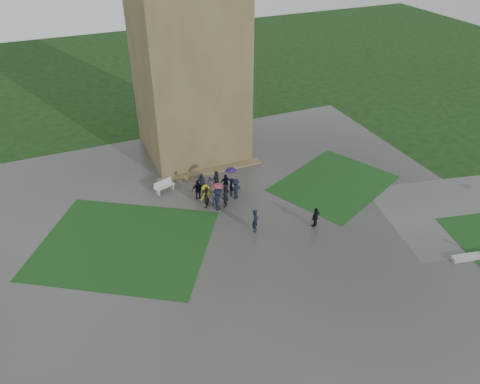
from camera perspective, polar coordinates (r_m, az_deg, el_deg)
name	(u,v)px	position (r m, az deg, el deg)	size (l,w,h in m)	color
ground	(266,247)	(31.07, 3.14, -6.76)	(120.00, 120.00, 0.00)	black
plaza	(253,230)	(32.47, 1.60, -4.68)	(34.00, 34.00, 0.02)	#373735
lawn_inset_left	(124,244)	(32.21, -13.91, -6.15)	(11.00, 9.00, 0.01)	#133614
lawn_inset_right	(334,183)	(38.21, 11.39, 1.03)	(9.00, 7.00, 0.01)	#133614
tower	(188,50)	(39.40, -6.39, 16.83)	(8.00, 8.00, 18.00)	brown
tower_plinth	(210,171)	(39.03, -3.63, 2.59)	(9.00, 0.80, 0.22)	brown
bench	(164,186)	(36.72, -9.24, 0.74)	(1.72, 1.04, 0.95)	#B6B6B1
visitor_cluster	(217,190)	(34.97, -2.84, 0.29)	(3.73, 3.41, 2.43)	black
pedestrian_mid	(255,220)	(31.92, 1.88, -3.47)	(0.63, 0.41, 1.72)	black
pedestrian_near	(316,217)	(32.80, 9.20, -3.04)	(0.88, 0.50, 1.51)	black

